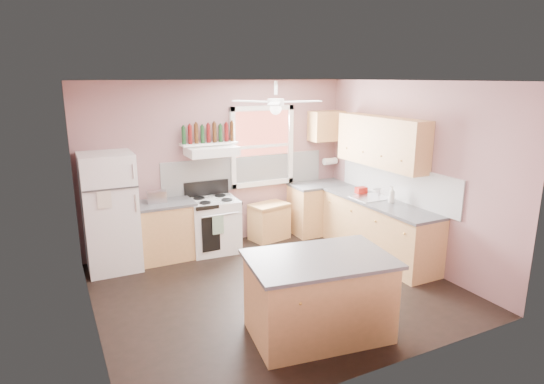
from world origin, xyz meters
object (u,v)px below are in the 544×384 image
cart (269,221)px  island (319,298)px  stove (214,225)px  refrigerator (110,212)px  toaster (157,197)px

cart → island: size_ratio=0.44×
stove → island: bearing=-82.0°
island → stove: bearing=102.1°
cart → refrigerator: bearing=169.8°
refrigerator → toaster: 0.71m
cart → island: (-0.86, -2.94, 0.11)m
toaster → island: (1.05, -2.92, -0.56)m
stove → island: same height
refrigerator → toaster: size_ratio=6.14×
toaster → stove: bearing=0.6°
refrigerator → stove: (1.55, -0.00, -0.43)m
refrigerator → island: (1.74, -2.85, -0.43)m
stove → cart: (1.04, 0.09, -0.11)m
stove → island: 2.86m
toaster → cart: 2.02m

